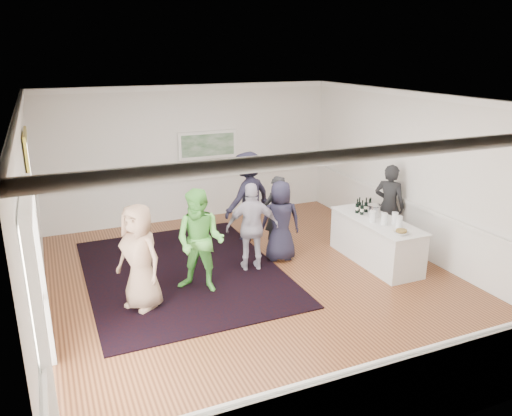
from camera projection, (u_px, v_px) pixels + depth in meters
name	position (u px, v px, depth m)	size (l,w,h in m)	color
floor	(258.00, 283.00, 8.83)	(8.00, 8.00, 0.00)	brown
ceiling	(258.00, 100.00, 7.86)	(7.00, 8.00, 0.02)	white
wall_left	(31.00, 224.00, 7.03)	(0.02, 8.00, 3.20)	white
wall_right	(424.00, 177.00, 9.66)	(0.02, 8.00, 3.20)	white
wall_back	(191.00, 153.00, 11.85)	(7.00, 0.02, 3.20)	white
wall_front	(422.00, 303.00, 4.84)	(7.00, 0.02, 3.20)	white
wainscoting	(258.00, 257.00, 8.68)	(7.00, 8.00, 1.00)	white
mirror	(32.00, 188.00, 8.13)	(0.05, 1.25, 1.85)	gold
doorway	(38.00, 293.00, 5.44)	(0.10, 1.78, 2.56)	white
landscape_painting	(208.00, 145.00, 11.90)	(1.44, 0.06, 0.66)	white
area_rug	(183.00, 271.00, 9.28)	(3.42, 4.48, 0.02)	black
serving_table	(376.00, 241.00, 9.63)	(0.81, 2.12, 0.86)	silver
bartender	(389.00, 206.00, 10.28)	(0.64, 0.42, 1.75)	black
guest_tan	(140.00, 257.00, 7.78)	(0.84, 0.55, 1.73)	#A48067
guest_green	(200.00, 241.00, 8.33)	(0.87, 0.68, 1.79)	#5EC24D
guest_lilac	(252.00, 227.00, 9.16)	(0.98, 0.41, 1.67)	#AEA7BB
guest_dark_a	(248.00, 197.00, 10.62)	(1.24, 0.71, 1.92)	black
guest_dark_b	(276.00, 214.00, 10.02)	(0.58, 0.38, 1.59)	black
guest_navy	(280.00, 221.00, 9.62)	(0.78, 0.50, 1.59)	black
wine_bottles	(364.00, 205.00, 9.87)	(0.35, 0.26, 0.31)	black
juice_pitchers	(388.00, 218.00, 9.20)	(0.43, 0.56, 0.24)	#6ABC43
ice_bucket	(374.00, 211.00, 9.64)	(0.26, 0.26, 0.24)	silver
nut_bowl	(401.00, 232.00, 8.76)	(0.27, 0.27, 0.08)	white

